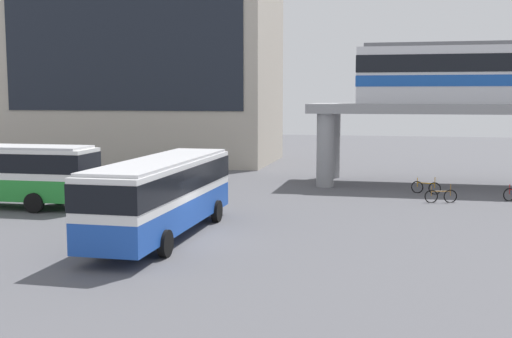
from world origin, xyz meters
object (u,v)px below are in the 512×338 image
(station_building, at_px, (147,65))
(bicycle_brown, at_px, (441,196))
(bus_main, at_px, (163,189))
(bicycle_orange, at_px, (426,188))
(pedestrian_at_kerb, at_px, (197,181))

(station_building, height_order, bicycle_brown, station_building)
(station_building, xyz_separation_m, bus_main, (12.36, -29.10, -6.53))
(bus_main, xyz_separation_m, bicycle_brown, (11.72, 11.21, -1.63))
(bicycle_orange, distance_m, pedestrian_at_kerb, 13.58)
(bicycle_brown, height_order, bicycle_orange, same)
(bus_main, xyz_separation_m, pedestrian_at_kerb, (-2.01, 10.77, -1.16))
(station_building, relative_size, pedestrian_at_kerb, 12.81)
(station_building, height_order, pedestrian_at_kerb, station_building)
(bicycle_brown, bearing_deg, pedestrian_at_kerb, -178.18)
(pedestrian_at_kerb, bearing_deg, bicycle_brown, 1.82)
(bus_main, distance_m, bicycle_orange, 18.22)
(station_building, distance_m, bicycle_brown, 31.08)
(station_building, bearing_deg, bicycle_brown, -36.62)
(station_building, height_order, bicycle_orange, station_building)
(station_building, relative_size, bus_main, 2.03)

